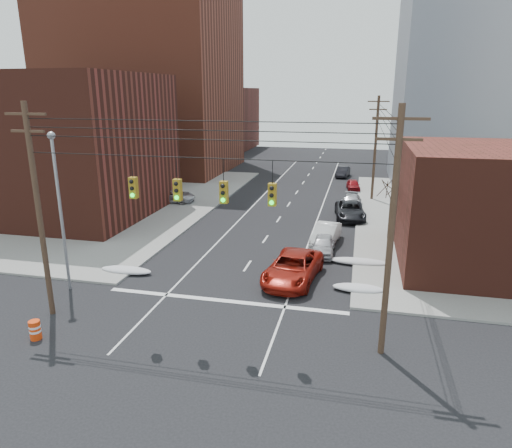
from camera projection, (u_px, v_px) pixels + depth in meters
The scene contains 28 objects.
ground at pixel (181, 365), 19.77m from camera, with size 160.00×160.00×0.00m, color black.
sidewalk_nw at pixel (45, 197), 50.80m from camera, with size 40.00×40.00×0.15m, color gray.
building_brick_tall at pixel (146, 65), 65.61m from camera, with size 24.00×20.00×30.00m, color brown.
building_brick_near at pixel (48, 145), 43.25m from camera, with size 20.00×16.00×13.00m, color #4E2117.
building_brick_far at pixel (197, 119), 92.89m from camera, with size 22.00×18.00×12.00m, color #4E2117.
building_office at pixel (498, 81), 52.69m from camera, with size 22.00×20.00×25.00m, color gray.
building_glass at pixel (467, 94), 77.00m from camera, with size 20.00×18.00×22.00m, color gray.
utility_pole_left at pixel (38, 209), 22.78m from camera, with size 2.20×0.28×11.00m.
utility_pole_right at pixel (391, 231), 19.12m from camera, with size 2.20×0.28×11.00m.
utility_pole_far at pixel (375, 147), 48.12m from camera, with size 2.20×0.28×11.00m.
traffic_signals at pixel (200, 190), 20.51m from camera, with size 17.00×0.42×2.02m.
street_light at pixel (59, 199), 25.87m from camera, with size 0.44×0.44×9.32m.
bare_tree at pixel (390, 212), 35.77m from camera, with size 2.09×2.20×4.93m.
snow_nw at pixel (126, 270), 29.72m from camera, with size 3.50×1.08×0.42m, color silver.
snow_ne at pixel (358, 288), 27.01m from camera, with size 3.00×1.08×0.42m, color silver.
snow_east_far at pixel (359, 262), 31.22m from camera, with size 4.00×1.08×0.42m, color silver.
red_pickup at pixel (293, 268), 28.40m from camera, with size 2.83×6.14×1.71m, color maroon.
parked_car_a at pixel (323, 245), 33.10m from camera, with size 1.62×4.02×1.37m, color #B4B4B9.
parked_car_b at pixel (326, 234), 35.32m from camera, with size 1.64×4.70×1.55m, color silver.
parked_car_c at pixel (350, 210), 42.28m from camera, with size 2.59×5.61×1.56m, color black.
parked_car_d at pixel (351, 202), 45.95m from camera, with size 1.88×4.64×1.35m, color #9E9DA2.
parked_car_e at pixel (353, 185), 54.59m from camera, with size 1.45×3.62×1.23m, color maroon.
parked_car_f at pixel (343, 172), 62.88m from camera, with size 1.50×4.30×1.42m, color black.
lot_car_a at pixel (124, 204), 44.69m from camera, with size 1.38×3.95×1.30m, color silver.
lot_car_b at pixel (172, 195), 48.11m from camera, with size 2.27×4.92×1.37m, color #B5B4B9.
lot_car_c at pixel (88, 215), 40.14m from camera, with size 2.19×5.38×1.56m, color black.
lot_car_d at pixel (141, 192), 49.68m from camera, with size 1.67×4.16×1.42m, color #B7B7BD.
construction_barrel at pixel (35, 330), 21.75m from camera, with size 0.55×0.55×0.95m.
Camera 1 is at (7.05, -16.08, 11.45)m, focal length 32.00 mm.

